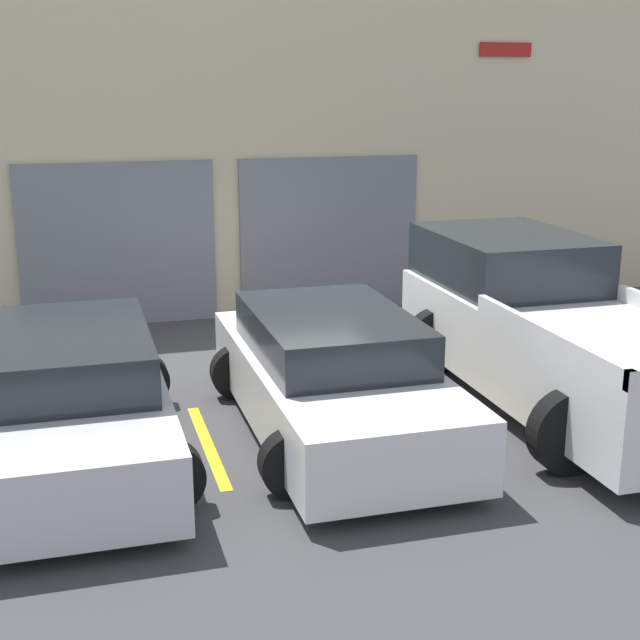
# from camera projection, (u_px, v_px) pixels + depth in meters

# --- Properties ---
(ground_plane) EXTENTS (28.00, 28.00, 0.00)m
(ground_plane) POSITION_uv_depth(u_px,v_px,m) (287.00, 373.00, 11.36)
(ground_plane) COLOR #3D3D3F
(shophouse_building) EXTENTS (15.93, 0.68, 5.71)m
(shophouse_building) POSITION_uv_depth(u_px,v_px,m) (233.00, 133.00, 13.68)
(shophouse_building) COLOR beige
(shophouse_building) RESTS_ON ground
(pickup_truck) EXTENTS (2.46, 5.08, 1.78)m
(pickup_truck) POSITION_uv_depth(u_px,v_px,m) (549.00, 330.00, 10.21)
(pickup_truck) COLOR white
(pickup_truck) RESTS_ON ground
(sedan_white) EXTENTS (2.16, 4.30, 1.29)m
(sedan_white) POSITION_uv_depth(u_px,v_px,m) (332.00, 376.00, 9.32)
(sedan_white) COLOR white
(sedan_white) RESTS_ON ground
(sedan_side) EXTENTS (2.22, 4.26, 1.30)m
(sedan_side) POSITION_uv_depth(u_px,v_px,m) (68.00, 401.00, 8.61)
(sedan_side) COLOR silver
(sedan_side) RESTS_ON ground
(parking_stripe_left) EXTENTS (0.12, 2.20, 0.01)m
(parking_stripe_left) POSITION_uv_depth(u_px,v_px,m) (208.00, 445.00, 9.10)
(parking_stripe_left) COLOR gold
(parking_stripe_left) RESTS_ON ground
(parking_stripe_centre) EXTENTS (0.12, 2.20, 0.01)m
(parking_stripe_centre) POSITION_uv_depth(u_px,v_px,m) (449.00, 419.00, 9.81)
(parking_stripe_centre) COLOR gold
(parking_stripe_centre) RESTS_ON ground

